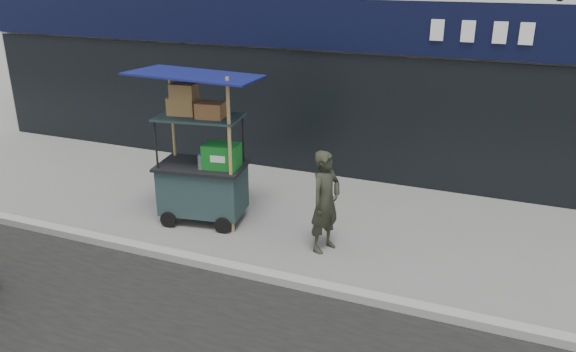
% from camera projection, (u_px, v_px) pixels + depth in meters
% --- Properties ---
extents(ground, '(80.00, 80.00, 0.00)m').
position_uv_depth(ground, '(220.00, 261.00, 7.94)').
color(ground, slate).
rests_on(ground, ground).
extents(curb, '(80.00, 0.18, 0.12)m').
position_uv_depth(curb, '(212.00, 264.00, 7.75)').
color(curb, gray).
rests_on(curb, ground).
extents(vendor_cart, '(2.03, 1.57, 2.49)m').
position_uv_depth(vendor_cart, '(203.00, 170.00, 8.92)').
color(vendor_cart, '#1B2D2F').
rests_on(vendor_cart, ground).
extents(vendor_man, '(0.53, 0.64, 1.52)m').
position_uv_depth(vendor_man, '(325.00, 202.00, 8.02)').
color(vendor_man, '#26291E').
rests_on(vendor_man, ground).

